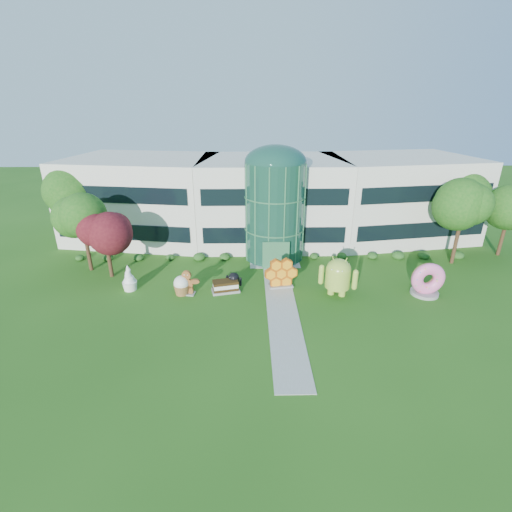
{
  "coord_description": "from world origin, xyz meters",
  "views": [
    {
      "loc": [
        -2.53,
        -24.08,
        15.3
      ],
      "look_at": [
        -1.98,
        6.0,
        2.6
      ],
      "focal_mm": 26.0,
      "sensor_mm": 36.0,
      "label": 1
    }
  ],
  "objects_px": {
    "android_green": "(338,274)",
    "android_black": "(234,279)",
    "gingerbread": "(187,282)",
    "donut": "(427,279)"
  },
  "relations": [
    {
      "from": "android_green",
      "to": "android_black",
      "type": "height_order",
      "value": "android_green"
    },
    {
      "from": "android_black",
      "to": "donut",
      "type": "xyz_separation_m",
      "value": [
        16.28,
        -1.39,
        0.62
      ]
    },
    {
      "from": "android_green",
      "to": "donut",
      "type": "distance_m",
      "value": 7.53
    },
    {
      "from": "android_green",
      "to": "android_black",
      "type": "xyz_separation_m",
      "value": [
        -8.75,
        1.33,
        -1.05
      ]
    },
    {
      "from": "android_green",
      "to": "donut",
      "type": "xyz_separation_m",
      "value": [
        7.52,
        -0.06,
        -0.43
      ]
    },
    {
      "from": "android_black",
      "to": "gingerbread",
      "type": "distance_m",
      "value": 4.02
    },
    {
      "from": "donut",
      "to": "gingerbread",
      "type": "relative_size",
      "value": 1.24
    },
    {
      "from": "android_black",
      "to": "android_green",
      "type": "bearing_deg",
      "value": 12.26
    },
    {
      "from": "android_green",
      "to": "android_black",
      "type": "distance_m",
      "value": 8.92
    },
    {
      "from": "android_black",
      "to": "donut",
      "type": "height_order",
      "value": "donut"
    }
  ]
}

